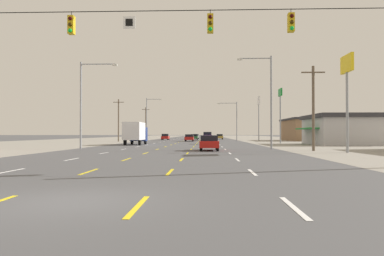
# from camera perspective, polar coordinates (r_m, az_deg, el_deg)

# --- Properties ---
(ground_plane) EXTENTS (572.00, 572.00, 0.00)m
(ground_plane) POSITION_cam_1_polar(r_m,az_deg,el_deg) (75.01, -0.34, -2.09)
(ground_plane) COLOR #4C4C4F
(lot_apron_left) EXTENTS (28.00, 440.00, 0.01)m
(lot_apron_left) POSITION_cam_1_polar(r_m,az_deg,el_deg) (80.01, -18.36, -1.97)
(lot_apron_left) COLOR gray
(lot_apron_left) RESTS_ON ground
(lot_apron_right) EXTENTS (28.00, 440.00, 0.01)m
(lot_apron_right) POSITION_cam_1_polar(r_m,az_deg,el_deg) (77.94, 18.16, -2.00)
(lot_apron_right) COLOR gray
(lot_apron_right) RESTS_ON ground
(lane_markings) EXTENTS (10.64, 227.60, 0.01)m
(lane_markings) POSITION_cam_1_polar(r_m,az_deg,el_deg) (113.47, 0.51, -1.66)
(lane_markings) COLOR white
(lane_markings) RESTS_ON ground
(signal_span_wire) EXTENTS (25.41, 0.53, 9.17)m
(signal_span_wire) POSITION_cam_1_polar(r_m,az_deg,el_deg) (18.96, -6.52, 9.81)
(signal_span_wire) COLOR brown
(signal_span_wire) RESTS_ON ground
(sedan_inner_right_nearest) EXTENTS (1.80, 4.50, 1.46)m
(sedan_inner_right_nearest) POSITION_cam_1_polar(r_m,az_deg,el_deg) (36.03, 2.63, -2.26)
(sedan_inner_right_nearest) COLOR red
(sedan_inner_right_nearest) RESTS_ON ground
(box_truck_far_left_near) EXTENTS (2.40, 7.20, 3.23)m
(box_truck_far_left_near) POSITION_cam_1_polar(r_m,az_deg,el_deg) (54.89, -8.65, -0.63)
(box_truck_far_left_near) COLOR navy
(box_truck_far_left_near) RESTS_ON ground
(sedan_center_turn_mid) EXTENTS (1.80, 4.50, 1.46)m
(sedan_center_turn_mid) POSITION_cam_1_polar(r_m,az_deg,el_deg) (77.52, -0.41, -1.49)
(sedan_center_turn_mid) COLOR red
(sedan_center_turn_mid) RESTS_ON ground
(suv_inner_right_midfar) EXTENTS (1.98, 4.90, 1.98)m
(suv_inner_right_midfar) POSITION_cam_1_polar(r_m,az_deg,el_deg) (85.89, 2.37, -1.24)
(suv_inner_right_midfar) COLOR #4C196B
(suv_inner_right_midfar) RESTS_ON ground
(hatchback_far_left_far) EXTENTS (1.72, 3.90, 1.54)m
(hatchback_far_left_far) POSITION_cam_1_polar(r_m,az_deg,el_deg) (92.98, -4.09, -1.36)
(hatchback_far_left_far) COLOR red
(hatchback_far_left_far) RESTS_ON ground
(sedan_center_turn_farther) EXTENTS (1.80, 4.50, 1.46)m
(sedan_center_turn_farther) POSITION_cam_1_polar(r_m,az_deg,el_deg) (97.03, 0.35, -1.36)
(sedan_center_turn_farther) COLOR #235B2D
(sedan_center_turn_farther) RESTS_ON ground
(sedan_far_right_farthest) EXTENTS (1.80, 4.50, 1.46)m
(sedan_far_right_farthest) POSITION_cam_1_polar(r_m,az_deg,el_deg) (103.73, 4.23, -1.32)
(sedan_far_right_farthest) COLOR #B28C33
(sedan_far_right_farthest) RESTS_ON ground
(sedan_center_turn_distant_a) EXTENTS (1.80, 4.50, 1.46)m
(sedan_center_turn_distant_a) POSITION_cam_1_polar(r_m,az_deg,el_deg) (113.81, 0.59, -1.28)
(sedan_center_turn_distant_a) COLOR silver
(sedan_center_turn_distant_a) RESTS_ON ground
(storefront_right_row_1) EXTENTS (12.85, 11.90, 4.41)m
(storefront_right_row_1) POSITION_cam_1_polar(r_m,az_deg,el_deg) (59.62, 22.93, -0.20)
(storefront_right_row_1) COLOR #B2B2B7
(storefront_right_row_1) RESTS_ON ground
(storefront_right_row_2) EXTENTS (9.36, 16.66, 5.08)m
(storefront_right_row_2) POSITION_cam_1_polar(r_m,az_deg,el_deg) (89.58, 17.10, -0.21)
(storefront_right_row_2) COLOR #8C6B4C
(storefront_right_row_2) RESTS_ON ground
(pole_sign_right_row_0) EXTENTS (0.24, 2.51, 8.41)m
(pole_sign_right_row_0) POSITION_cam_1_polar(r_m,az_deg,el_deg) (35.00, 22.58, 7.24)
(pole_sign_right_row_0) COLOR gray
(pole_sign_right_row_0) RESTS_ON ground
(pole_sign_right_row_1) EXTENTS (0.24, 2.32, 9.06)m
(pole_sign_right_row_1) POSITION_cam_1_polar(r_m,az_deg,el_deg) (63.62, 13.32, 3.86)
(pole_sign_right_row_1) COLOR gray
(pole_sign_right_row_1) RESTS_ON ground
(pole_sign_right_row_2) EXTENTS (0.24, 2.36, 10.13)m
(pole_sign_right_row_2) POSITION_cam_1_polar(r_m,az_deg,el_deg) (86.80, 10.15, 3.26)
(pole_sign_right_row_2) COLOR gray
(pole_sign_right_row_2) RESTS_ON ground
(streetlight_left_row_0) EXTENTS (4.03, 0.26, 9.34)m
(streetlight_left_row_0) POSITION_cam_1_polar(r_m,az_deg,el_deg) (41.75, -16.07, 4.38)
(streetlight_left_row_0) COLOR gray
(streetlight_left_row_0) RESTS_ON ground
(streetlight_right_row_0) EXTENTS (3.65, 0.26, 9.83)m
(streetlight_right_row_0) POSITION_cam_1_polar(r_m,az_deg,el_deg) (40.22, 11.53, 4.86)
(streetlight_right_row_0) COLOR gray
(streetlight_right_row_0) RESTS_ON ground
(streetlight_left_row_1) EXTENTS (3.53, 0.26, 9.63)m
(streetlight_left_row_1) POSITION_cam_1_polar(r_m,az_deg,el_deg) (84.88, -6.72, 1.78)
(streetlight_left_row_1) COLOR gray
(streetlight_left_row_1) RESTS_ON ground
(streetlight_right_row_1) EXTENTS (4.45, 0.26, 8.69)m
(streetlight_right_row_1) POSITION_cam_1_polar(r_m,az_deg,el_deg) (84.08, 6.50, 1.55)
(streetlight_right_row_1) COLOR gray
(streetlight_right_row_1) RESTS_ON ground
(utility_pole_right_row_0) EXTENTS (2.20, 0.26, 8.03)m
(utility_pole_right_row_0) POSITION_cam_1_polar(r_m,az_deg,el_deg) (37.10, 18.04, 3.15)
(utility_pole_right_row_0) COLOR brown
(utility_pole_right_row_0) RESTS_ON ground
(utility_pole_left_row_1) EXTENTS (2.20, 0.26, 8.56)m
(utility_pole_left_row_1) POSITION_cam_1_polar(r_m,az_deg,el_deg) (76.77, -11.16, 1.29)
(utility_pole_left_row_1) COLOR brown
(utility_pole_left_row_1) RESTS_ON ground
(utility_pole_left_row_2) EXTENTS (2.20, 0.26, 9.11)m
(utility_pole_left_row_2) POSITION_cam_1_polar(r_m,az_deg,el_deg) (107.77, -7.09, 0.83)
(utility_pole_left_row_2) COLOR brown
(utility_pole_left_row_2) RESTS_ON ground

